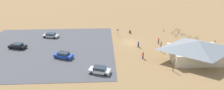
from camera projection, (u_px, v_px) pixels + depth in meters
ground at (130, 43)px, 54.80m from camera, size 160.00×160.00×0.00m
parking_lot_asphalt at (46, 49)px, 50.96m from camera, size 35.67×31.34×0.05m
bike_pavilion at (197, 49)px, 44.58m from camera, size 14.13×9.79×4.81m
trash_bin at (130, 32)px, 61.66m from camera, size 0.60×0.60×0.90m
lot_sign at (118, 31)px, 59.13m from camera, size 0.56×0.08×2.20m
bicycle_white_near_porch at (179, 32)px, 61.90m from camera, size 1.09×1.42×0.81m
bicycle_green_back_row at (173, 33)px, 61.29m from camera, size 1.45×0.85×0.73m
bicycle_purple_lone_east at (176, 35)px, 59.08m from camera, size 1.39×1.13×0.76m
bicycle_black_yard_right at (183, 34)px, 59.74m from camera, size 1.56×0.68×0.82m
bicycle_silver_mid_cluster at (182, 41)px, 55.25m from camera, size 1.63×0.62×0.80m
bicycle_yellow_yard_center at (164, 30)px, 63.28m from camera, size 0.52×1.59×0.75m
bicycle_blue_front_row at (178, 30)px, 63.80m from camera, size 1.64×0.71×0.82m
bicycle_teal_near_sign at (196, 38)px, 57.32m from camera, size 1.62×0.63×0.77m
bicycle_orange_trailside at (189, 37)px, 58.10m from camera, size 1.65×0.59×0.83m
car_blue_aisle_side at (63, 55)px, 46.08m from camera, size 4.87×3.32×1.46m
car_black_back_corner at (17, 46)px, 51.00m from camera, size 4.86×2.91×1.40m
car_white_near_entry at (100, 70)px, 39.96m from camera, size 4.73×3.03×1.44m
car_silver_inner_stall at (51, 35)px, 58.19m from camera, size 4.93×2.89×1.28m
visitor_near_lot at (159, 40)px, 54.04m from camera, size 0.36×0.36×1.69m
visitor_crossing_yard at (143, 55)px, 45.80m from camera, size 0.36×0.39×1.76m
visitor_at_bikes at (138, 44)px, 51.81m from camera, size 0.40×0.37×1.71m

